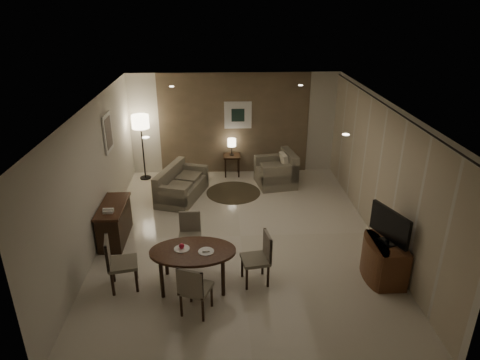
{
  "coord_description": "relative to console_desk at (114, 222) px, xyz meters",
  "views": [
    {
      "loc": [
        -0.37,
        -7.51,
        4.49
      ],
      "look_at": [
        0.0,
        0.2,
        1.15
      ],
      "focal_mm": 32.0,
      "sensor_mm": 36.0,
      "label": 1
    }
  ],
  "objects": [
    {
      "name": "room_shell",
      "position": [
        2.49,
        0.4,
        0.98
      ],
      "size": [
        5.5,
        7.0,
        2.7
      ],
      "color": "beige",
      "rests_on": "ground"
    },
    {
      "name": "taupe_accent",
      "position": [
        2.49,
        3.48,
        0.98
      ],
      "size": [
        3.96,
        0.03,
        2.7
      ],
      "primitive_type": "cube",
      "color": "#7A634B",
      "rests_on": "wall_back"
    },
    {
      "name": "curtain_wall",
      "position": [
        5.17,
        0.0,
        0.95
      ],
      "size": [
        0.08,
        6.7,
        2.58
      ],
      "primitive_type": null,
      "color": "beige",
      "rests_on": "wall_right"
    },
    {
      "name": "curtain_rod",
      "position": [
        5.17,
        0.0,
        2.27
      ],
      "size": [
        0.03,
        6.8,
        0.03
      ],
      "primitive_type": "cylinder",
      "rotation": [
        1.57,
        0.0,
        0.0
      ],
      "color": "black",
      "rests_on": "wall_right"
    },
    {
      "name": "art_back_frame",
      "position": [
        2.59,
        3.46,
        1.23
      ],
      "size": [
        0.72,
        0.03,
        0.72
      ],
      "primitive_type": "cube",
      "color": "silver",
      "rests_on": "wall_back"
    },
    {
      "name": "art_back_canvas",
      "position": [
        2.59,
        3.44,
        1.23
      ],
      "size": [
        0.34,
        0.01,
        0.34
      ],
      "primitive_type": "cube",
      "color": "black",
      "rests_on": "wall_back"
    },
    {
      "name": "art_left_frame",
      "position": [
        -0.23,
        1.2,
        1.48
      ],
      "size": [
        0.03,
        0.6,
        0.8
      ],
      "primitive_type": "cube",
      "color": "silver",
      "rests_on": "wall_left"
    },
    {
      "name": "art_left_canvas",
      "position": [
        -0.21,
        1.2,
        1.48
      ],
      "size": [
        0.01,
        0.46,
        0.64
      ],
      "primitive_type": "cube",
      "color": "gray",
      "rests_on": "wall_left"
    },
    {
      "name": "downlight_nl",
      "position": [
        1.09,
        -1.8,
        2.31
      ],
      "size": [
        0.1,
        0.1,
        0.01
      ],
      "primitive_type": "cylinder",
      "color": "white",
      "rests_on": "ceiling"
    },
    {
      "name": "downlight_nr",
      "position": [
        3.89,
        -1.8,
        2.31
      ],
      "size": [
        0.1,
        0.1,
        0.01
      ],
      "primitive_type": "cylinder",
      "color": "white",
      "rests_on": "ceiling"
    },
    {
      "name": "downlight_fl",
      "position": [
        1.09,
        1.8,
        2.31
      ],
      "size": [
        0.1,
        0.1,
        0.01
      ],
      "primitive_type": "cylinder",
      "color": "white",
      "rests_on": "ceiling"
    },
    {
      "name": "downlight_fr",
      "position": [
        3.89,
        1.8,
        2.31
      ],
      "size": [
        0.1,
        0.1,
        0.01
      ],
      "primitive_type": "cylinder",
      "color": "white",
      "rests_on": "ceiling"
    },
    {
      "name": "console_desk",
      "position": [
        0.0,
        0.0,
        0.0
      ],
      "size": [
        0.48,
        1.2,
        0.75
      ],
      "primitive_type": null,
      "color": "#452B16",
      "rests_on": "floor"
    },
    {
      "name": "telephone",
      "position": [
        0.0,
        -0.3,
        0.43
      ],
      "size": [
        0.2,
        0.14,
        0.09
      ],
      "primitive_type": null,
      "color": "white",
      "rests_on": "console_desk"
    },
    {
      "name": "tv_cabinet",
      "position": [
        4.89,
        -1.5,
        -0.03
      ],
      "size": [
        0.48,
        0.9,
        0.7
      ],
      "primitive_type": null,
      "color": "brown",
      "rests_on": "floor"
    },
    {
      "name": "flat_tv",
      "position": [
        4.87,
        -1.5,
        0.65
      ],
      "size": [
        0.36,
        0.85,
        0.6
      ],
      "primitive_type": null,
      "rotation": [
        0.0,
        0.0,
        0.35
      ],
      "color": "black",
      "rests_on": "tv_cabinet"
    },
    {
      "name": "dining_table",
      "position": [
        1.63,
        -1.54,
        -0.04
      ],
      "size": [
        1.42,
        0.89,
        0.66
      ],
      "primitive_type": null,
      "color": "#452B16",
      "rests_on": "floor"
    },
    {
      "name": "chair_near",
      "position": [
        1.71,
        -2.21,
        0.07
      ],
      "size": [
        0.55,
        0.55,
        0.88
      ],
      "primitive_type": null,
      "rotation": [
        0.0,
        0.0,
        2.78
      ],
      "color": "gray",
      "rests_on": "floor"
    },
    {
      "name": "chair_far",
      "position": [
        1.52,
        -0.7,
        0.05
      ],
      "size": [
        0.41,
        0.41,
        0.84
      ],
      "primitive_type": null,
      "rotation": [
        0.0,
        0.0,
        0.0
      ],
      "color": "gray",
      "rests_on": "floor"
    },
    {
      "name": "chair_left",
      "position": [
        0.49,
        -1.55,
        0.1
      ],
      "size": [
        0.54,
        0.54,
        0.94
      ],
      "primitive_type": null,
      "rotation": [
        0.0,
        0.0,
        1.77
      ],
      "color": "gray",
      "rests_on": "floor"
    },
    {
      "name": "chair_right",
      "position": [
        2.66,
        -1.52,
        0.08
      ],
      "size": [
        0.5,
        0.5,
        0.9
      ],
      "primitive_type": null,
      "rotation": [
        0.0,
        0.0,
        -1.41
      ],
      "color": "gray",
      "rests_on": "floor"
    },
    {
      "name": "plate_a",
      "position": [
        1.45,
        -1.49,
        0.3
      ],
      "size": [
        0.26,
        0.26,
        0.02
      ],
      "primitive_type": "cylinder",
      "color": "white",
      "rests_on": "dining_table"
    },
    {
      "name": "plate_b",
      "position": [
        1.85,
        -1.59,
        0.3
      ],
      "size": [
        0.26,
        0.26,
        0.02
      ],
      "primitive_type": "cylinder",
      "color": "white",
      "rests_on": "dining_table"
    },
    {
      "name": "fruit_apple",
      "position": [
        1.45,
        -1.49,
        0.35
      ],
      "size": [
        0.09,
        0.09,
        0.09
      ],
      "primitive_type": "sphere",
      "color": "red",
      "rests_on": "plate_a"
    },
    {
      "name": "napkin",
      "position": [
        1.85,
        -1.59,
        0.32
      ],
      "size": [
        0.12,
        0.08,
        0.03
      ],
      "primitive_type": "cube",
      "color": "white",
      "rests_on": "plate_b"
    },
    {
      "name": "round_rug",
      "position": [
        2.42,
        2.07,
        -0.37
      ],
      "size": [
        1.33,
        1.33,
        0.01
      ],
      "primitive_type": "cylinder",
      "color": "#423925",
      "rests_on": "floor"
    },
    {
      "name": "sofa",
      "position": [
        1.18,
        1.87,
        -0.0
      ],
      "size": [
        1.74,
        1.24,
        0.74
      ],
      "primitive_type": null,
      "rotation": [
        0.0,
        0.0,
        1.26
      ],
      "color": "gray",
      "rests_on": "floor"
    },
    {
      "name": "armchair",
      "position": [
        3.51,
        2.53,
        0.06
      ],
      "size": [
        1.06,
        1.1,
        0.86
      ],
      "primitive_type": null,
      "rotation": [
        0.0,
        0.0,
        -1.41
      ],
      "color": "gray",
      "rests_on": "floor"
    },
    {
      "name": "side_table",
      "position": [
        2.42,
        3.23,
        -0.09
      ],
      "size": [
        0.44,
        0.44,
        0.57
      ],
      "primitive_type": null,
      "color": "black",
      "rests_on": "floor"
    },
    {
      "name": "table_lamp",
      "position": [
        2.42,
        3.25,
        0.44
      ],
      "size": [
        0.22,
        0.22,
        0.5
      ],
      "primitive_type": null,
      "color": "#FFEAC1",
      "rests_on": "side_table"
    },
    {
      "name": "floor_lamp",
      "position": [
        0.1,
        3.1,
        0.49
      ],
      "size": [
        0.44,
        0.44,
        1.72
      ],
      "primitive_type": null,
      "color": "#FFE5B7",
      "rests_on": "floor"
    }
  ]
}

